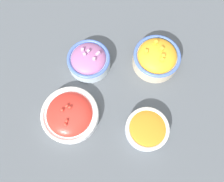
# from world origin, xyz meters

# --- Properties ---
(ground_plane) EXTENTS (3.00, 3.00, 0.00)m
(ground_plane) POSITION_xyz_m (0.00, 0.00, 0.00)
(ground_plane) COLOR #4C5156
(bowl_squash) EXTENTS (0.16, 0.16, 0.09)m
(bowl_squash) POSITION_xyz_m (-0.18, -0.05, 0.04)
(bowl_squash) COLOR beige
(bowl_squash) RESTS_ON ground_plane
(bowl_cherry_tomatoes) EXTENTS (0.18, 0.18, 0.06)m
(bowl_cherry_tomatoes) POSITION_xyz_m (0.15, 0.02, 0.02)
(bowl_cherry_tomatoes) COLOR white
(bowl_cherry_tomatoes) RESTS_ON ground_plane
(bowl_red_onion) EXTENTS (0.15, 0.15, 0.07)m
(bowl_red_onion) POSITION_xyz_m (0.03, -0.13, 0.03)
(bowl_red_onion) COLOR #B2C1CC
(bowl_red_onion) RESTS_ON ground_plane
(bowl_carrots) EXTENTS (0.14, 0.14, 0.05)m
(bowl_carrots) POSITION_xyz_m (-0.05, 0.15, 0.03)
(bowl_carrots) COLOR silver
(bowl_carrots) RESTS_ON ground_plane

